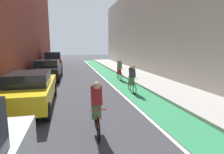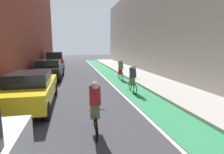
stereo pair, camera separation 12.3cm
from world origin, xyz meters
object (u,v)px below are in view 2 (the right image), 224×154
(cyclist_far, at_px, (121,69))
(cyclist_trailing, at_px, (132,78))
(parked_suv_red, at_px, (55,61))
(parked_sedan_black, at_px, (50,69))
(parked_sedan_yellow_cab, at_px, (31,89))
(cyclist_mid, at_px, (95,107))

(cyclist_far, bearing_deg, cyclist_trailing, -95.39)
(parked_suv_red, xyz_separation_m, cyclist_far, (5.42, -7.49, -0.21))
(parked_sedan_black, bearing_deg, cyclist_trailing, -47.85)
(parked_sedan_black, relative_size, cyclist_far, 2.81)
(cyclist_trailing, relative_size, cyclist_far, 0.97)
(parked_sedan_yellow_cab, xyz_separation_m, cyclist_trailing, (5.06, 1.40, 0.06))
(parked_suv_red, bearing_deg, parked_sedan_black, -90.03)
(parked_suv_red, height_order, cyclist_mid, parked_suv_red)
(parked_sedan_yellow_cab, xyz_separation_m, parked_suv_red, (0.00, 12.79, 0.23))
(parked_sedan_black, height_order, cyclist_mid, cyclist_mid)
(parked_suv_red, xyz_separation_m, cyclist_mid, (2.37, -15.80, -0.21))
(cyclist_mid, bearing_deg, cyclist_far, 69.82)
(parked_sedan_yellow_cab, height_order, cyclist_mid, cyclist_mid)
(parked_sedan_black, height_order, cyclist_trailing, cyclist_trailing)
(parked_sedan_yellow_cab, distance_m, parked_sedan_black, 6.99)
(cyclist_trailing, distance_m, cyclist_far, 3.91)
(cyclist_trailing, bearing_deg, parked_sedan_yellow_cab, -164.49)
(parked_sedan_black, distance_m, cyclist_far, 5.68)
(cyclist_mid, relative_size, cyclist_far, 1.00)
(parked_suv_red, relative_size, cyclist_far, 2.76)
(cyclist_mid, bearing_deg, cyclist_trailing, 58.68)
(parked_sedan_yellow_cab, xyz_separation_m, cyclist_mid, (2.37, -3.01, 0.02))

